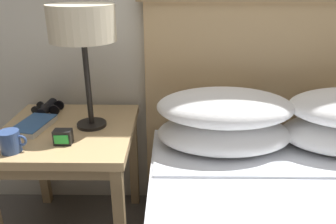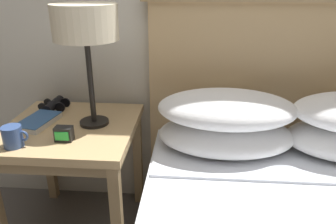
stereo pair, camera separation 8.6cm
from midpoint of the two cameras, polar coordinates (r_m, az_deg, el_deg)
name	(u,v)px [view 2 (the right image)]	position (r m, az deg, el deg)	size (l,w,h in m)	color
nightstand	(72,141)	(1.56, -14.87, -4.91)	(0.58, 0.58, 0.59)	tan
table_lamp	(85,26)	(1.40, -12.46, 14.44)	(0.27, 0.27, 0.52)	black
book_on_nightstand	(38,121)	(1.57, -20.28, -1.57)	(0.16, 0.23, 0.03)	silver
binoculars_pair	(54,105)	(1.73, -17.91, 1.22)	(0.14, 0.16, 0.05)	black
coffee_mug	(13,137)	(1.39, -23.81, -3.96)	(0.10, 0.08, 0.08)	#334C84
alarm_clock	(64,134)	(1.38, -15.99, -3.70)	(0.07, 0.05, 0.06)	black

